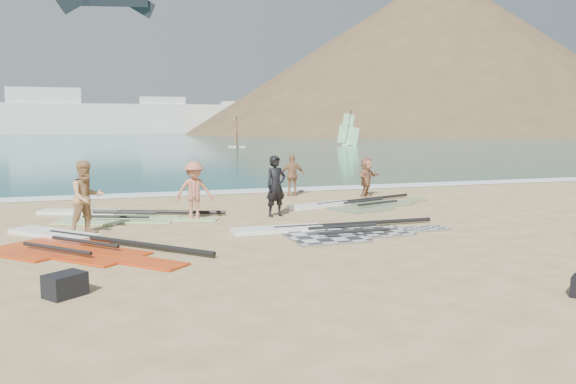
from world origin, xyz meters
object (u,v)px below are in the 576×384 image
object	(u,v)px
rig_green	(110,216)
beachgoer_right	(366,177)
gear_bag_near	(65,285)
beachgoer_back	(292,175)
beachgoer_left	(87,198)
rig_red	(73,243)
beachgoer_mid	(194,191)
person_wetsuit	(276,186)
rig_grey	(325,231)
rig_orange	(353,205)

from	to	relation	value
rig_green	beachgoer_right	world-z (taller)	beachgoer_right
gear_bag_near	beachgoer_back	world-z (taller)	beachgoer_back
beachgoer_left	beachgoer_right	distance (m)	11.26
rig_red	beachgoer_mid	distance (m)	4.34
rig_red	person_wetsuit	size ratio (longest dim) A/B	2.98
gear_bag_near	beachgoer_right	world-z (taller)	beachgoer_right
rig_red	person_wetsuit	world-z (taller)	person_wetsuit
person_wetsuit	beachgoer_right	bearing A→B (deg)	19.24
beachgoer_back	rig_grey	bearing A→B (deg)	86.99
beachgoer_mid	person_wetsuit	bearing A→B (deg)	-5.88
beachgoer_mid	beachgoer_back	distance (m)	6.33
gear_bag_near	beachgoer_mid	world-z (taller)	beachgoer_mid
rig_red	beachgoer_back	size ratio (longest dim) A/B	3.40
rig_grey	rig_red	world-z (taller)	rig_red
rig_grey	rig_green	size ratio (longest dim) A/B	1.03
rig_red	beachgoer_left	size ratio (longest dim) A/B	2.93
beachgoer_right	rig_green	bearing A→B (deg)	153.59
rig_orange	beachgoer_right	distance (m)	2.78
beachgoer_left	rig_grey	bearing A→B (deg)	-44.95
beachgoer_right	rig_red	bearing A→B (deg)	171.39
rig_green	beachgoer_back	bearing A→B (deg)	45.21
beachgoer_left	beachgoer_mid	bearing A→B (deg)	-4.92
rig_grey	beachgoer_left	world-z (taller)	beachgoer_left
gear_bag_near	beachgoer_mid	size ratio (longest dim) A/B	0.35
gear_bag_near	beachgoer_mid	distance (m)	7.60
rig_red	beachgoer_left	xyz separation A→B (m)	(0.29, 1.37, 0.92)
beachgoer_right	beachgoer_back	bearing A→B (deg)	119.98
rig_green	gear_bag_near	xyz separation A→B (m)	(-0.71, -8.16, 0.15)
person_wetsuit	beachgoer_right	distance (m)	5.88
person_wetsuit	beachgoer_left	world-z (taller)	beachgoer_left
rig_green	beachgoer_mid	bearing A→B (deg)	-6.89
rig_orange	beachgoer_back	xyz separation A→B (m)	(-1.18, 3.26, 0.78)
rig_red	beachgoer_back	bearing A→B (deg)	88.14
rig_grey	beachgoer_mid	distance (m)	4.38
rig_grey	person_wetsuit	distance (m)	3.11
rig_grey	beachgoer_back	distance (m)	7.67
rig_green	beachgoer_left	size ratio (longest dim) A/B	2.96
rig_green	person_wetsuit	world-z (taller)	person_wetsuit
rig_orange	beachgoer_back	size ratio (longest dim) A/B	3.44
beachgoer_mid	gear_bag_near	bearing A→B (deg)	-117.68
rig_grey	rig_red	bearing A→B (deg)	176.22
rig_orange	gear_bag_near	bearing A→B (deg)	-157.27
gear_bag_near	beachgoer_back	xyz separation A→B (m)	(7.66, 11.31, 0.64)
gear_bag_near	person_wetsuit	xyz separation A→B (m)	(5.65, 6.76, 0.75)
rig_green	rig_orange	size ratio (longest dim) A/B	1.00
person_wetsuit	beachgoer_mid	size ratio (longest dim) A/B	1.07
person_wetsuit	beachgoer_back	distance (m)	4.98
person_wetsuit	beachgoer_back	xyz separation A→B (m)	(2.01, 4.55, -0.12)
rig_grey	person_wetsuit	size ratio (longest dim) A/B	3.10
rig_green	beachgoer_mid	size ratio (longest dim) A/B	3.23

